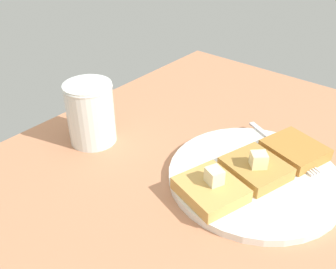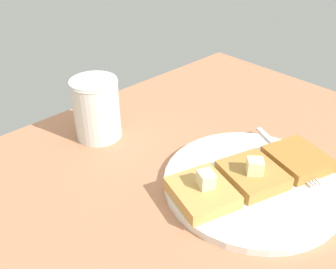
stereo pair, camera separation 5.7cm
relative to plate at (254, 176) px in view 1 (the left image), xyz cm
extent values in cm
cube|color=#B97955|center=(-9.76, -10.07, -1.78)|extent=(96.22, 96.22, 2.30)
cylinder|color=white|center=(0.00, 0.00, -0.07)|extent=(25.35, 25.35, 1.13)
torus|color=gray|center=(0.00, 0.00, 0.10)|extent=(25.35, 25.35, 0.80)
cube|color=tan|center=(-8.03, 2.44, 1.44)|extent=(9.62, 10.17, 1.89)
cube|color=#B2833F|center=(0.00, 0.00, 1.44)|extent=(9.62, 10.17, 1.89)
cube|color=#B17633|center=(8.03, -2.44, 1.44)|extent=(9.62, 10.17, 1.89)
cube|color=beige|center=(-7.47, 2.35, 3.48)|extent=(2.68, 2.80, 2.20)
cube|color=#F4E7AF|center=(-0.49, -0.47, 3.48)|extent=(2.95, 2.95, 2.20)
cube|color=silver|center=(9.97, 2.80, 0.68)|extent=(5.05, 9.44, 0.36)
cube|color=silver|center=(7.26, -3.00, 0.68)|extent=(3.18, 3.47, 0.36)
cube|color=silver|center=(6.74, -6.06, 0.68)|extent=(1.64, 3.03, 0.36)
cube|color=silver|center=(6.24, -5.83, 0.68)|extent=(1.64, 3.03, 0.36)
cube|color=silver|center=(5.74, -5.60, 0.68)|extent=(1.64, 3.03, 0.36)
cube|color=silver|center=(5.25, -5.36, 0.68)|extent=(1.64, 3.03, 0.36)
cylinder|color=#431A09|center=(-8.11, 26.40, 2.44)|extent=(7.17, 7.17, 6.13)
cylinder|color=silver|center=(-8.11, 26.40, 4.62)|extent=(7.80, 7.80, 10.51)
torus|color=silver|center=(-8.11, 26.40, 9.43)|extent=(7.99, 7.99, 0.50)
camera|label=1|loc=(-41.19, -17.59, 35.20)|focal=40.00mm
camera|label=2|loc=(-37.27, -21.79, 35.20)|focal=40.00mm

